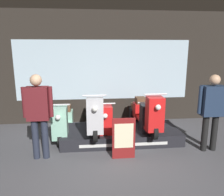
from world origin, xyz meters
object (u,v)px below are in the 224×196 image
Objects in this scene: person_right_browsing at (212,106)px; scooter_backrow_1 at (103,120)px; person_left_browsing at (38,110)px; price_sign_board at (124,138)px; scooter_display_right at (147,113)px; scooter_backrow_0 at (63,121)px; scooter_backrow_2 at (142,119)px; scooter_display_left at (94,115)px.

scooter_backrow_1 is at bearing 153.58° from person_right_browsing.
person_right_browsing is at bearing -26.42° from scooter_backrow_1.
price_sign_board is (1.64, -0.17, -0.57)m from person_left_browsing.
scooter_backrow_0 is at bearing 168.37° from scooter_display_right.
person_left_browsing is (-2.30, -1.10, 0.61)m from scooter_backrow_2.
person_right_browsing reaches higher than scooter_backrow_0.
scooter_backrow_2 is at bearing 18.82° from scooter_display_left.
scooter_display_left is at bearing -28.31° from scooter_backrow_0.
person_right_browsing is (2.21, -1.10, 0.60)m from scooter_backrow_1.
scooter_backrow_2 is 1.07× the size of person_right_browsing.
scooter_display_right is at bearing 51.45° from price_sign_board.
scooter_display_left is 1.05× the size of person_left_browsing.
scooter_display_left is 1.31m from scooter_backrow_2.
price_sign_board is at bearing -43.88° from scooter_backrow_0.
scooter_backrow_1 is at bearing 0.00° from scooter_backrow_0.
scooter_backrow_0 reaches higher than price_sign_board.
price_sign_board is at bearing -6.06° from person_left_browsing.
scooter_backrow_1 and scooter_backrow_2 have the same top height.
scooter_display_right is 1.41m from person_right_browsing.
scooter_display_right reaches higher than scooter_backrow_0.
scooter_backrow_1 is 1.82m from person_left_browsing.
person_left_browsing reaches higher than price_sign_board.
scooter_display_right is at bearing -86.16° from scooter_backrow_2.
scooter_backrow_2 is 1.43m from price_sign_board.
person_left_browsing reaches higher than person_right_browsing.
price_sign_board is at bearing -174.69° from person_right_browsing.
price_sign_board is (-0.69, -0.86, -0.24)m from scooter_display_right.
scooter_backrow_0 is 1.07× the size of person_right_browsing.
person_right_browsing is at bearing -41.98° from scooter_backrow_2.
scooter_display_left is at bearing 32.21° from person_left_browsing.
scooter_display_left is 1.00× the size of scooter_display_right.
scooter_display_left reaches higher than price_sign_board.
scooter_display_left is 1.07× the size of person_right_browsing.
person_left_browsing is 1.03× the size of person_right_browsing.
scooter_backrow_2 is (-0.03, 0.41, -0.28)m from scooter_display_right.
scooter_display_left is 2.55m from person_right_browsing.
person_right_browsing is 1.96× the size of price_sign_board.
price_sign_board is (1.32, -1.27, 0.04)m from scooter_backrow_0.
person_right_browsing reaches higher than scooter_display_right.
scooter_backrow_0 and scooter_backrow_2 have the same top height.
scooter_backrow_0 is (-0.77, 0.41, -0.28)m from scooter_display_left.
price_sign_board is (0.33, -1.27, 0.04)m from scooter_backrow_1.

